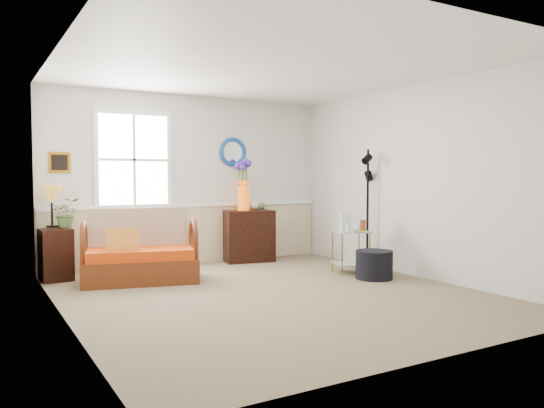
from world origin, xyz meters
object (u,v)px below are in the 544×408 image
lamp_stand (56,255)px  cabinet (248,236)px  side_table (351,252)px  loveseat (140,246)px  ottoman (374,265)px  floor_lamp (368,209)px

lamp_stand → cabinet: cabinet is taller
lamp_stand → side_table: (3.66, -1.52, -0.04)m
loveseat → lamp_stand: 1.13m
cabinet → loveseat: bearing=-148.2°
loveseat → lamp_stand: size_ratio=2.10×
cabinet → side_table: size_ratio=1.37×
loveseat → ottoman: (2.74, -1.37, -0.28)m
loveseat → side_table: bearing=-3.9°
side_table → ottoman: 0.49m
loveseat → floor_lamp: bearing=2.3°
loveseat → lamp_stand: (-0.93, 0.63, -0.13)m
lamp_stand → floor_lamp: floor_lamp is taller
floor_lamp → side_table: bearing=-166.3°
lamp_stand → cabinet: size_ratio=0.83×
cabinet → side_table: bearing=-55.1°
loveseat → cabinet: bearing=35.6°
lamp_stand → side_table: lamp_stand is taller
lamp_stand → cabinet: 2.91m
floor_lamp → ottoman: 1.08m
loveseat → cabinet: (1.97, 0.77, -0.06)m
side_table → ottoman: size_ratio=1.23×
side_table → ottoman: (0.01, -0.48, -0.11)m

